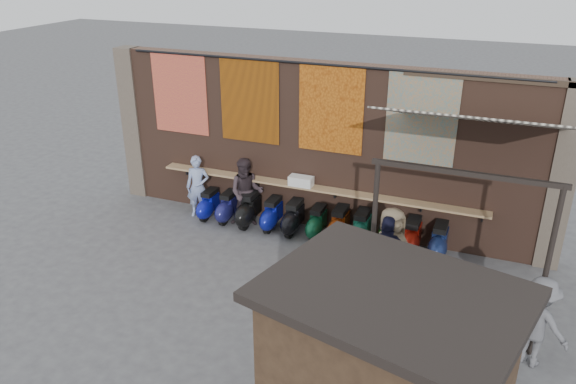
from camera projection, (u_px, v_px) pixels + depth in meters
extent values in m
plane|color=#474749|center=(276.00, 277.00, 11.69)|extent=(70.00, 70.00, 0.00)
cube|color=brown|center=(320.00, 147.00, 13.18)|extent=(10.00, 0.40, 4.00)
cube|color=#4C4238|center=(135.00, 123.00, 14.94)|extent=(0.50, 0.50, 4.00)
cube|color=#4C4238|center=(562.00, 178.00, 11.42)|extent=(0.50, 0.50, 4.00)
cube|color=#9E7A51|center=(314.00, 188.00, 13.23)|extent=(8.00, 0.32, 0.05)
cube|color=white|center=(301.00, 181.00, 13.26)|extent=(0.57, 0.28, 0.23)
cube|color=maroon|center=(180.00, 94.00, 13.81)|extent=(1.50, 0.02, 2.00)
cube|color=#C9610B|center=(250.00, 101.00, 13.17)|extent=(1.50, 0.02, 2.00)
cube|color=#BC6417|center=(331.00, 109.00, 12.49)|extent=(1.50, 0.02, 2.00)
cube|color=teal|center=(421.00, 119.00, 11.81)|extent=(1.50, 0.02, 2.00)
cylinder|color=black|center=(319.00, 64.00, 12.19)|extent=(9.50, 0.06, 0.06)
imported|color=#899BC8|center=(198.00, 187.00, 14.08)|extent=(0.67, 0.55, 1.60)
imported|color=#32272B|center=(246.00, 192.00, 13.59)|extent=(0.98, 0.86, 1.72)
imported|color=black|center=(386.00, 259.00, 10.63)|extent=(1.06, 0.47, 1.78)
imported|color=slate|center=(537.00, 322.00, 9.00)|extent=(1.19, 0.97, 1.60)
imported|color=#7D6A4F|center=(390.00, 251.00, 10.87)|extent=(1.00, 1.06, 1.82)
cube|color=black|center=(394.00, 295.00, 6.22)|extent=(3.27, 2.81, 0.12)
cube|color=gold|center=(423.00, 313.00, 7.27)|extent=(1.17, 0.34, 0.50)
cube|color=#473321|center=(416.00, 372.00, 7.66)|extent=(2.05, 0.62, 0.06)
cube|color=beige|center=(478.00, 119.00, 9.84)|extent=(3.20, 3.28, 0.97)
cube|color=#33261C|center=(488.00, 78.00, 11.03)|extent=(3.30, 0.08, 0.12)
cube|color=black|center=(466.00, 173.00, 8.75)|extent=(3.00, 0.08, 0.08)
cylinder|color=black|center=(373.00, 243.00, 9.84)|extent=(0.09, 0.09, 3.10)
cylinder|color=black|center=(545.00, 275.00, 8.89)|extent=(0.09, 0.09, 3.10)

